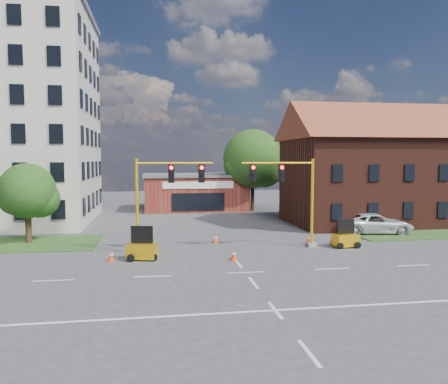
{
  "coord_description": "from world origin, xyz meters",
  "views": [
    {
      "loc": [
        -4.81,
        -22.92,
        6.24
      ],
      "look_at": [
        0.41,
        10.0,
        3.64
      ],
      "focal_mm": 35.0,
      "sensor_mm": 36.0,
      "label": 1
    }
  ],
  "objects_px": {
    "signal_mast_west": "(162,193)",
    "trailer_east": "(346,239)",
    "trailer_west": "(142,249)",
    "signal_mast_east": "(290,192)",
    "pickup_white": "(376,224)"
  },
  "relations": [
    {
      "from": "signal_mast_west",
      "to": "trailer_east",
      "type": "xyz_separation_m",
      "value": [
        12.7,
        -0.42,
        -3.34
      ]
    },
    {
      "from": "trailer_west",
      "to": "trailer_east",
      "type": "xyz_separation_m",
      "value": [
        13.99,
        1.57,
        -0.04
      ]
    },
    {
      "from": "trailer_east",
      "to": "pickup_white",
      "type": "relative_size",
      "value": 0.31
    },
    {
      "from": "signal_mast_west",
      "to": "trailer_east",
      "type": "height_order",
      "value": "signal_mast_west"
    },
    {
      "from": "signal_mast_east",
      "to": "pickup_white",
      "type": "xyz_separation_m",
      "value": [
        8.79,
        4.36,
        -3.09
      ]
    },
    {
      "from": "signal_mast_east",
      "to": "trailer_east",
      "type": "distance_m",
      "value": 5.22
    },
    {
      "from": "signal_mast_west",
      "to": "trailer_east",
      "type": "bearing_deg",
      "value": -1.89
    },
    {
      "from": "trailer_west",
      "to": "trailer_east",
      "type": "bearing_deg",
      "value": 19.8
    },
    {
      "from": "trailer_east",
      "to": "signal_mast_west",
      "type": "bearing_deg",
      "value": 171.54
    },
    {
      "from": "signal_mast_west",
      "to": "trailer_west",
      "type": "height_order",
      "value": "signal_mast_west"
    },
    {
      "from": "trailer_west",
      "to": "trailer_east",
      "type": "height_order",
      "value": "trailer_west"
    },
    {
      "from": "trailer_west",
      "to": "trailer_east",
      "type": "relative_size",
      "value": 1.07
    },
    {
      "from": "signal_mast_east",
      "to": "trailer_west",
      "type": "distance_m",
      "value": 10.72
    },
    {
      "from": "pickup_white",
      "to": "signal_mast_east",
      "type": "bearing_deg",
      "value": 123.26
    },
    {
      "from": "pickup_white",
      "to": "trailer_east",
      "type": "bearing_deg",
      "value": 141.73
    }
  ]
}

